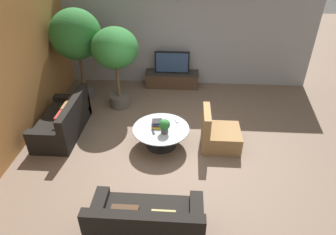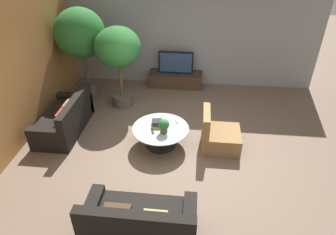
# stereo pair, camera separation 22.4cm
# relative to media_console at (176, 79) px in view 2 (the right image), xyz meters

# --- Properties ---
(ground_plane) EXTENTS (24.00, 24.00, 0.00)m
(ground_plane) POSITION_rel_media_console_xyz_m (0.18, -2.94, -0.23)
(ground_plane) COLOR brown
(back_wall_stone) EXTENTS (7.40, 0.12, 3.00)m
(back_wall_stone) POSITION_rel_media_console_xyz_m (0.18, 0.32, 1.27)
(back_wall_stone) COLOR #939399
(back_wall_stone) RESTS_ON ground
(side_wall_left) EXTENTS (0.12, 7.40, 3.00)m
(side_wall_left) POSITION_rel_media_console_xyz_m (-3.08, -2.74, 1.27)
(side_wall_left) COLOR #B2753D
(side_wall_left) RESTS_ON ground
(media_console) EXTENTS (1.53, 0.50, 0.43)m
(media_console) POSITION_rel_media_console_xyz_m (0.00, 0.00, 0.00)
(media_console) COLOR #473323
(media_console) RESTS_ON ground
(television) EXTENTS (0.98, 0.13, 0.62)m
(television) POSITION_rel_media_console_xyz_m (0.00, -0.00, 0.51)
(television) COLOR black
(television) RESTS_ON media_console
(coffee_table) EXTENTS (1.19, 1.19, 0.43)m
(coffee_table) POSITION_rel_media_console_xyz_m (-0.08, -2.82, 0.08)
(coffee_table) COLOR black
(coffee_table) RESTS_ON ground
(couch_by_wall) EXTENTS (0.84, 1.70, 0.84)m
(couch_by_wall) POSITION_rel_media_console_xyz_m (-2.31, -2.51, 0.06)
(couch_by_wall) COLOR black
(couch_by_wall) RESTS_ON ground
(couch_near_entry) EXTENTS (1.67, 0.84, 0.84)m
(couch_near_entry) POSITION_rel_media_console_xyz_m (-0.11, -5.10, 0.06)
(couch_near_entry) COLOR black
(couch_near_entry) RESTS_ON ground
(armchair_wicker) EXTENTS (0.80, 0.76, 0.86)m
(armchair_wicker) POSITION_rel_media_console_xyz_m (1.14, -2.76, 0.04)
(armchair_wicker) COLOR olive
(armchair_wicker) RESTS_ON ground
(potted_palm_tall) EXTENTS (1.26, 1.26, 2.37)m
(potted_palm_tall) POSITION_rel_media_console_xyz_m (-2.34, -0.81, 1.46)
(potted_palm_tall) COLOR #514C47
(potted_palm_tall) RESTS_ON ground
(potted_palm_corner) EXTENTS (1.11, 1.11, 2.06)m
(potted_palm_corner) POSITION_rel_media_console_xyz_m (-1.29, -1.23, 1.26)
(potted_palm_corner) COLOR #514C47
(potted_palm_corner) RESTS_ON ground
(potted_plant_tabletop) EXTENTS (0.22, 0.22, 0.31)m
(potted_plant_tabletop) POSITION_rel_media_console_xyz_m (0.01, -2.97, 0.38)
(potted_plant_tabletop) COLOR #514C47
(potted_plant_tabletop) RESTS_ON coffee_table
(book_stack) EXTENTS (0.25, 0.34, 0.12)m
(book_stack) POSITION_rel_media_console_xyz_m (-0.16, -2.73, 0.27)
(book_stack) COLOR gold
(book_stack) RESTS_ON coffee_table
(remote_black) EXTENTS (0.09, 0.16, 0.02)m
(remote_black) POSITION_rel_media_console_xyz_m (-0.23, -2.98, 0.22)
(remote_black) COLOR black
(remote_black) RESTS_ON coffee_table
(remote_silver) EXTENTS (0.09, 0.16, 0.02)m
(remote_silver) POSITION_rel_media_console_xyz_m (0.23, -2.53, 0.22)
(remote_silver) COLOR gray
(remote_silver) RESTS_ON coffee_table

